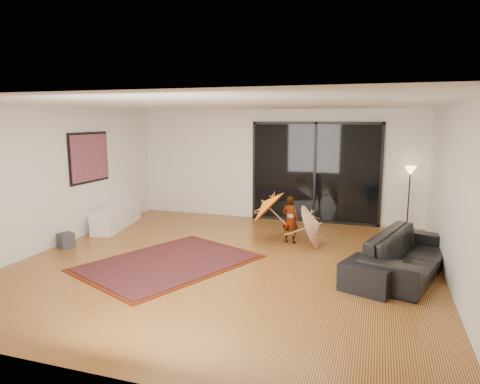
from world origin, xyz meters
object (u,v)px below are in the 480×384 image
at_px(ottoman, 370,276).
at_px(sofa, 408,254).
at_px(media_console, 117,216).
at_px(child, 290,219).

bearing_deg(ottoman, sofa, 55.88).
xyz_separation_m(media_console, child, (4.05, -0.03, 0.23)).
relative_size(media_console, sofa, 0.79).
bearing_deg(sofa, media_console, 96.69).
bearing_deg(child, ottoman, 140.23).
relative_size(sofa, ottoman, 3.18).
xyz_separation_m(sofa, child, (-2.15, 1.17, 0.15)).
height_order(media_console, sofa, sofa).
height_order(sofa, child, child).
relative_size(ottoman, child, 0.75).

